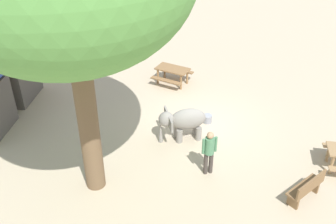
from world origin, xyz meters
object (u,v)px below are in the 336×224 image
at_px(person_handler, 209,150).
at_px(picnic_table_far, 173,72).
at_px(market_stall_red, 9,74).
at_px(elephant, 183,121).
at_px(feed_bucket, 207,119).
at_px(wooden_bench, 307,188).

bearing_deg(person_handler, picnic_table_far, -6.70).
distance_m(person_handler, market_stall_red, 9.47).
relative_size(elephant, feed_bucket, 4.96).
xyz_separation_m(person_handler, feed_bucket, (3.01, 0.07, -0.79)).
xyz_separation_m(elephant, person_handler, (-1.82, -0.96, 0.16)).
bearing_deg(picnic_table_far, feed_bucket, 140.85).
distance_m(picnic_table_far, feed_bucket, 3.55).
bearing_deg(elephant, wooden_bench, 126.18).
distance_m(picnic_table_far, market_stall_red, 7.09).
xyz_separation_m(wooden_bench, feed_bucket, (3.93, 3.00, -0.31)).
relative_size(elephant, market_stall_red, 0.71).
relative_size(person_handler, feed_bucket, 4.50).
relative_size(person_handler, market_stall_red, 0.64).
bearing_deg(picnic_table_far, wooden_bench, 146.10).
bearing_deg(person_handler, market_stall_red, 41.57).
xyz_separation_m(elephant, wooden_bench, (-2.73, -3.89, -0.32)).
bearing_deg(feed_bucket, picnic_table_far, 28.38).
relative_size(wooden_bench, market_stall_red, 0.51).
height_order(elephant, picnic_table_far, elephant).
bearing_deg(market_stall_red, wooden_bench, -113.74).
bearing_deg(market_stall_red, picnic_table_far, -73.61).
xyz_separation_m(person_handler, wooden_bench, (-0.92, -2.93, -0.48)).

